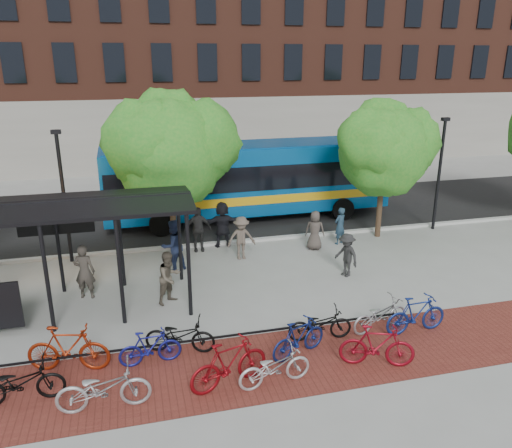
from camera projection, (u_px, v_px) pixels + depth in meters
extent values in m
plane|color=#9E9E99|center=(268.00, 280.00, 17.91)|extent=(160.00, 160.00, 0.00)
cube|color=black|center=(226.00, 215.00, 25.27)|extent=(160.00, 8.00, 0.01)
cube|color=#B7B7B2|center=(243.00, 241.00, 21.57)|extent=(160.00, 0.25, 0.12)
cube|color=maroon|center=(245.00, 368.00, 12.84)|extent=(24.00, 3.00, 0.01)
cube|color=black|center=(190.00, 356.00, 13.37)|extent=(12.00, 0.05, 0.95)
cube|color=brown|center=(302.00, 27.00, 40.99)|extent=(55.00, 14.00, 20.00)
cylinder|color=black|center=(47.00, 279.00, 14.06)|extent=(0.12, 0.12, 3.30)
cylinder|color=black|center=(58.00, 246.00, 16.54)|extent=(0.12, 0.12, 3.30)
cylinder|color=black|center=(120.00, 272.00, 14.52)|extent=(0.12, 0.12, 3.30)
cylinder|color=black|center=(121.00, 241.00, 17.01)|extent=(0.12, 0.12, 3.30)
cylinder|color=black|center=(189.00, 266.00, 14.99)|extent=(0.12, 0.12, 3.30)
cylinder|color=black|center=(179.00, 236.00, 17.47)|extent=(0.12, 0.12, 3.30)
cube|color=black|center=(3.00, 215.00, 13.85)|extent=(10.60, 1.65, 0.29)
cube|color=black|center=(14.00, 201.00, 15.14)|extent=(10.60, 1.65, 0.29)
cube|color=black|center=(20.00, 207.00, 15.91)|extent=(9.00, 0.10, 0.40)
cube|color=black|center=(56.00, 224.00, 16.39)|extent=(2.40, 0.12, 0.70)
cube|color=#FF7200|center=(56.00, 223.00, 16.47)|extent=(2.20, 0.02, 0.55)
cylinder|color=#382619|center=(174.00, 225.00, 19.85)|extent=(0.24, 0.24, 2.52)
sphere|color=#228022|center=(170.00, 152.00, 18.92)|extent=(4.20, 4.20, 4.20)
sphere|color=#228022|center=(196.00, 142.00, 19.25)|extent=(3.36, 3.36, 3.36)
sphere|color=#228022|center=(147.00, 143.00, 18.32)|extent=(3.15, 3.15, 3.15)
sphere|color=#228022|center=(170.00, 129.00, 19.06)|extent=(2.94, 2.94, 2.94)
cylinder|color=#382619|center=(379.00, 212.00, 21.98)|extent=(0.24, 0.24, 2.27)
sphere|color=#228022|center=(384.00, 152.00, 21.14)|extent=(3.80, 3.80, 3.80)
sphere|color=#228022|center=(402.00, 143.00, 21.45)|extent=(3.04, 3.04, 3.04)
sphere|color=#228022|center=(372.00, 144.00, 20.56)|extent=(2.85, 2.85, 2.85)
sphere|color=#228022|center=(383.00, 132.00, 21.28)|extent=(2.66, 2.66, 2.66)
cylinder|color=black|center=(64.00, 200.00, 18.80)|extent=(0.14, 0.14, 5.00)
cube|color=black|center=(56.00, 132.00, 17.99)|extent=(0.35, 0.20, 0.15)
cylinder|color=black|center=(439.00, 176.00, 22.52)|extent=(0.14, 0.14, 5.00)
cube|color=black|center=(446.00, 119.00, 21.72)|extent=(0.35, 0.20, 0.15)
cube|color=#074D8D|center=(248.00, 177.00, 24.19)|extent=(13.77, 3.24, 3.14)
cube|color=black|center=(248.00, 172.00, 24.11)|extent=(13.50, 3.27, 1.14)
cube|color=gold|center=(248.00, 193.00, 24.43)|extent=(13.64, 3.29, 0.40)
cube|color=#074D8D|center=(248.00, 146.00, 23.71)|extent=(13.49, 2.94, 0.21)
cylinder|color=black|center=(161.00, 224.00, 22.22)|extent=(1.10, 0.34, 1.10)
cylinder|color=black|center=(156.00, 206.00, 24.94)|extent=(1.10, 0.34, 1.10)
cylinder|color=black|center=(343.00, 209.00, 24.42)|extent=(1.10, 0.34, 1.10)
cylinder|color=black|center=(320.00, 194.00, 27.14)|extent=(1.10, 0.34, 1.10)
imported|color=black|center=(20.00, 383.00, 11.42)|extent=(1.98, 0.72, 1.03)
imported|color=maroon|center=(68.00, 349.00, 12.55)|extent=(2.18, 1.06, 1.26)
imported|color=#A1A1A3|center=(103.00, 388.00, 11.18)|extent=(2.11, 0.77, 1.10)
imported|color=navy|center=(150.00, 348.00, 12.86)|extent=(1.64, 0.55, 0.97)
imported|color=black|center=(180.00, 335.00, 13.41)|extent=(2.01, 1.20, 1.00)
imported|color=maroon|center=(229.00, 363.00, 11.95)|extent=(2.17, 1.19, 1.25)
imported|color=#BAB9BC|center=(275.00, 367.00, 12.05)|extent=(1.94, 0.90, 0.98)
imported|color=navy|center=(299.00, 338.00, 13.22)|extent=(1.82, 1.12, 1.06)
imported|color=black|center=(320.00, 324.00, 14.01)|extent=(1.87, 0.80, 0.96)
imported|color=maroon|center=(377.00, 346.00, 12.76)|extent=(2.00, 1.17, 1.16)
imported|color=#939395|center=(380.00, 315.00, 14.48)|extent=(1.99, 1.04, 0.99)
imported|color=navy|center=(416.00, 314.00, 14.33)|extent=(1.96, 0.65, 1.16)
imported|color=#3C3630|center=(85.00, 272.00, 16.34)|extent=(0.77, 0.60, 1.86)
imported|color=#1F2A49|center=(173.00, 246.00, 18.46)|extent=(1.18, 1.09, 1.97)
imported|color=brown|center=(241.00, 238.00, 19.56)|extent=(1.15, 0.69, 1.75)
imported|color=#262626|center=(198.00, 229.00, 20.38)|extent=(1.11, 0.50, 1.87)
imported|color=black|center=(222.00, 224.00, 20.88)|extent=(1.81, 0.61, 1.94)
imported|color=#443C36|center=(315.00, 230.00, 20.57)|extent=(0.95, 0.81, 1.65)
imported|color=#1E3548|center=(340.00, 226.00, 21.19)|extent=(0.69, 0.59, 1.61)
imported|color=#51493C|center=(169.00, 277.00, 16.03)|extent=(1.08, 1.04, 1.76)
imported|color=#252525|center=(346.00, 255.00, 18.04)|extent=(0.93, 1.19, 1.62)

